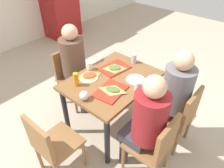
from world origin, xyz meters
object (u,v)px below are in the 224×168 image
Objects in this scene: person_far_side at (75,62)px; plastic_cup_b at (138,86)px; tray_red_far at (114,68)px; pizza_slice_b at (115,68)px; main_table at (112,86)px; pizza_slice_c at (90,75)px; chair_left_end at (51,144)px; paper_plate_center at (89,78)px; person_in_red at (146,120)px; condiment_bottle at (76,79)px; soda_can at (134,59)px; chair_near_right at (180,114)px; paper_plate_near_edge at (136,79)px; foil_bundle at (84,96)px; plastic_cup_a at (89,66)px; person_in_brown_jacket at (173,92)px; tray_red_near at (111,91)px; pizza_slice_a at (113,90)px; chair_far_side at (71,74)px; chair_near_left at (156,145)px.

person_far_side is 0.99m from plastic_cup_b.
pizza_slice_b is (-0.02, -0.02, 0.02)m from tray_red_far.
main_table is 0.30m from pizza_slice_c.
chair_left_end reaches higher than paper_plate_center.
person_in_red is 7.80× the size of condiment_bottle.
soda_can is (0.46, -0.62, 0.09)m from person_far_side.
chair_near_right is 0.64m from paper_plate_near_edge.
foil_bundle is (0.47, -0.02, 0.33)m from chair_left_end.
paper_plate_center is 0.19m from plastic_cup_a.
tray_red_far is 3.60× the size of plastic_cup_a.
tray_red_near is (-0.46, 0.50, 0.04)m from person_in_brown_jacket.
pizza_slice_a is 0.42m from condiment_bottle.
paper_plate_near_edge is 2.20× the size of plastic_cup_b.
chair_far_side is 0.95m from soda_can.
paper_plate_near_edge is at bearing -12.89° from tray_red_near.
pizza_slice_b is 0.31m from plastic_cup_a.
foil_bundle is at bearing -2.47° from chair_left_end.
chair_far_side is 1.00m from pizza_slice_a.
chair_near_right is 1.10m from foil_bundle.
person_in_brown_jacket is 4.74× the size of pizza_slice_a.
person_in_red reaches higher than main_table.
tray_red_near is 3.60× the size of plastic_cup_a.
soda_can is (0.65, 0.16, 0.05)m from tray_red_near.
plastic_cup_a reaches higher than chair_near_left.
chair_far_side reaches higher than paper_plate_center.
chair_left_end is at bearing -159.19° from plastic_cup_a.
plastic_cup_a reaches higher than chair_far_side.
plastic_cup_b is at bearing -42.91° from tray_red_near.
pizza_slice_a is 0.66m from soda_can.
paper_plate_near_edge is 2.20× the size of plastic_cup_a.
condiment_bottle is at bearing 167.17° from pizza_slice_b.
plastic_cup_b is (0.05, -0.68, 0.00)m from plastic_cup_a.
chair_left_end is at bearing -145.06° from person_far_side.
pizza_slice_c is 2.21× the size of soda_can.
paper_plate_near_edge is (0.43, 0.56, 0.28)m from chair_near_left.
chair_near_left and chair_far_side have the same top height.
paper_plate_center is (-0.35, 0.10, -0.00)m from tray_red_far.
chair_far_side is at bearing 58.18° from condiment_bottle.
soda_can is (1.38, 0.02, 0.34)m from chair_left_end.
soda_can is at bearing 13.92° from tray_red_near.
soda_can reaches higher than tray_red_near.
person_far_side is at bearing 109.77° from tray_red_far.
chair_left_end is at bearing -174.68° from pizza_slice_b.
paper_plate_center is at bearing 116.49° from person_in_brown_jacket.
tray_red_near is at bearing -166.08° from soda_can.
person_in_brown_jacket is 4.62× the size of pizza_slice_c.
main_table is 0.49m from foil_bundle.
person_in_brown_jacket is 7.80× the size of condiment_bottle.
person_in_brown_jacket is at bearing -65.20° from pizza_slice_c.
paper_plate_center is (0.11, 0.87, 0.03)m from person_in_red.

